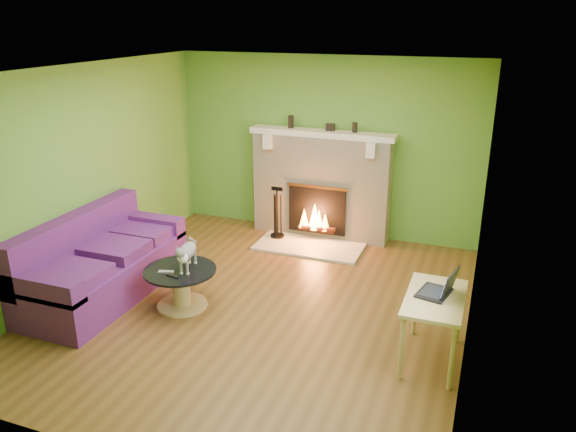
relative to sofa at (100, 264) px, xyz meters
name	(u,v)px	position (x,y,z in m)	size (l,w,h in m)	color
floor	(259,305)	(1.86, 0.37, -0.37)	(5.00, 5.00, 0.00)	brown
ceiling	(255,70)	(1.86, 0.37, 2.23)	(5.00, 5.00, 0.00)	white
wall_back	(326,147)	(1.86, 2.87, 0.93)	(5.00, 5.00, 0.00)	#5E9831
wall_front	(108,304)	(1.86, -2.13, 0.93)	(5.00, 5.00, 0.00)	#5E9831
wall_left	(84,176)	(-0.39, 0.37, 0.93)	(5.00, 5.00, 0.00)	#5E9831
wall_right	(479,223)	(4.11, 0.37, 0.93)	(5.00, 5.00, 0.00)	#5E9831
window_frame	(476,230)	(4.10, -0.53, 1.18)	(1.20, 1.20, 0.00)	silver
window_pane	(475,230)	(4.09, -0.53, 1.18)	(1.06, 1.06, 0.00)	white
fireplace	(321,185)	(1.86, 2.69, 0.40)	(2.10, 0.46, 1.58)	beige
hearth	(309,246)	(1.86, 2.17, -0.36)	(1.50, 0.75, 0.03)	beige
mantel	(322,133)	(1.86, 2.67, 1.17)	(2.10, 0.28, 0.08)	silver
sofa	(100,264)	(0.00, 0.00, 0.00)	(0.96, 2.13, 0.96)	#4F1A63
coffee_table	(181,285)	(1.05, 0.05, -0.11)	(0.81, 0.81, 0.46)	tan
desk	(435,304)	(3.81, -0.02, 0.22)	(0.53, 0.91, 0.67)	tan
cat	(187,254)	(1.13, 0.10, 0.26)	(0.21, 0.57, 0.36)	slate
remote_silver	(166,272)	(0.95, -0.07, 0.10)	(0.17, 0.04, 0.02)	#9A9A9C
remote_black	(173,276)	(1.07, -0.13, 0.09)	(0.16, 0.04, 0.02)	black
laptop	(435,281)	(3.79, 0.03, 0.43)	(0.31, 0.35, 0.26)	black
fire_tools	(277,212)	(1.31, 2.32, 0.04)	(0.20, 0.20, 0.77)	black
mantel_vase_left	(291,122)	(1.38, 2.70, 1.30)	(0.08, 0.08, 0.18)	black
mantel_vase_right	(355,127)	(2.32, 2.70, 1.28)	(0.07, 0.07, 0.14)	black
mantel_box	(330,127)	(1.97, 2.70, 1.26)	(0.12, 0.08, 0.10)	black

